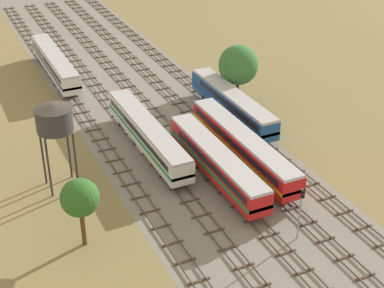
{
  "coord_description": "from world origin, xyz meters",
  "views": [
    {
      "loc": [
        -26.96,
        -16.6,
        36.5
      ],
      "look_at": [
        0.0,
        40.89,
        1.5
      ],
      "focal_mm": 54.21,
      "sensor_mm": 36.0,
      "label": 1
    }
  ],
  "objects": [
    {
      "name": "track_centre_right",
      "position": [
        9.4,
        57.0,
        0.14
      ],
      "size": [
        2.4,
        126.0,
        0.29
      ],
      "color": "#47382D",
      "rests_on": "ground"
    },
    {
      "name": "lineside_tree_1",
      "position": [
        -17.24,
        29.22,
        5.47
      ],
      "size": [
        3.8,
        3.8,
        7.43
      ],
      "color": "#4C331E",
      "rests_on": "ground"
    },
    {
      "name": "signal_post_nearest",
      "position": [
        2.35,
        20.92,
        3.75
      ],
      "size": [
        0.28,
        0.47,
        5.97
      ],
      "color": "gray",
      "rests_on": "ground"
    },
    {
      "name": "diesel_railcar_centre_left_nearest",
      "position": [
        0.0,
        34.21,
        2.6
      ],
      "size": [
        2.96,
        20.5,
        3.8
      ],
      "color": "red",
      "rests_on": "ground"
    },
    {
      "name": "track_far_left",
      "position": [
        -9.4,
        57.0,
        0.14
      ],
      "size": [
        2.4,
        126.0,
        0.29
      ],
      "color": "#47382D",
      "rests_on": "ground"
    },
    {
      "name": "water_tower",
      "position": [
        -16.66,
        40.56,
        8.67
      ],
      "size": [
        4.21,
        4.21,
        10.38
      ],
      "color": "#2D2826",
      "rests_on": "ground"
    },
    {
      "name": "diesel_railcar_centre_right_midfar",
      "position": [
        9.4,
        47.61,
        2.6
      ],
      "size": [
        2.96,
        20.5,
        3.8
      ],
      "color": "#194C8C",
      "rests_on": "ground"
    },
    {
      "name": "lineside_tree_0",
      "position": [
        13.15,
        52.9,
        5.67
      ],
      "size": [
        5.92,
        5.92,
        8.64
      ],
      "color": "#4C331E",
      "rests_on": "ground"
    },
    {
      "name": "track_centre",
      "position": [
        4.7,
        57.0,
        0.14
      ],
      "size": [
        2.4,
        126.0,
        0.29
      ],
      "color": "#47382D",
      "rests_on": "ground"
    },
    {
      "name": "track_centre_left",
      "position": [
        0.0,
        57.0,
        0.14
      ],
      "size": [
        2.4,
        126.0,
        0.29
      ],
      "color": "#47382D",
      "rests_on": "ground"
    },
    {
      "name": "passenger_coach_left_mid",
      "position": [
        -4.7,
        44.09,
        2.61
      ],
      "size": [
        2.96,
        22.0,
        3.8
      ],
      "color": "white",
      "rests_on": "ground"
    },
    {
      "name": "ballast_bed",
      "position": [
        0.0,
        56.0,
        0.0
      ],
      "size": [
        22.8,
        176.0,
        0.01
      ],
      "primitive_type": "cube",
      "color": "gray",
      "rests_on": "ground"
    },
    {
      "name": "track_left",
      "position": [
        -4.7,
        57.0,
        0.14
      ],
      "size": [
        2.4,
        126.0,
        0.29
      ],
      "color": "#47382D",
      "rests_on": "ground"
    },
    {
      "name": "ground_plane",
      "position": [
        0.0,
        56.0,
        0.0
      ],
      "size": [
        480.0,
        480.0,
        0.0
      ],
      "primitive_type": "plane",
      "color": "olive"
    },
    {
      "name": "passenger_coach_centre_near",
      "position": [
        4.7,
        36.33,
        2.61
      ],
      "size": [
        2.96,
        22.0,
        3.8
      ],
      "color": "red",
      "rests_on": "ground"
    },
    {
      "name": "passenger_coach_far_left_far",
      "position": [
        -9.4,
        73.66,
        2.61
      ],
      "size": [
        2.96,
        22.0,
        3.8
      ],
      "color": "white",
      "rests_on": "ground"
    }
  ]
}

